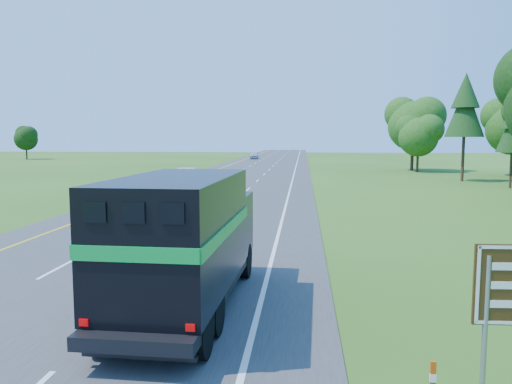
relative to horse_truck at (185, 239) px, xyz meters
The scene contains 5 objects.
road 43.02m from the horse_truck, 94.81° to the left, with size 15.00×260.00×0.04m, color #38383A.
lane_markings 43.02m from the horse_truck, 94.81° to the left, with size 11.15×260.00×0.01m.
horse_truck is the anchor object (origin of this frame).
white_suv 32.92m from the horse_truck, 103.42° to the left, with size 3.00×6.50×1.81m, color silver.
far_car 93.54m from the horse_truck, 94.54° to the left, with size 1.73×4.30×1.46m, color #BABAC1.
Camera 1 is at (6.63, -5.33, 4.57)m, focal length 35.00 mm.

